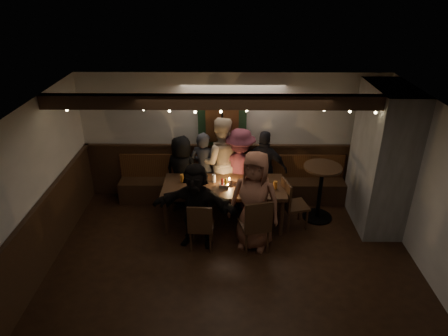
{
  "coord_description": "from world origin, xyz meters",
  "views": [
    {
      "loc": [
        -0.1,
        -4.95,
        4.32
      ],
      "look_at": [
        -0.16,
        1.6,
        1.05
      ],
      "focal_mm": 32.0,
      "sensor_mm": 36.0,
      "label": 1
    }
  ],
  "objects_px": {
    "chair_near_right": "(256,223)",
    "chair_end": "(291,202)",
    "person_d": "(240,169)",
    "person_e": "(264,168)",
    "person_a": "(182,172)",
    "person_b": "(204,169)",
    "dining_table": "(224,189)",
    "chair_near_left": "(201,225)",
    "person_g": "(255,201)",
    "person_f": "(196,206)",
    "person_c": "(221,161)",
    "high_top": "(321,186)"
  },
  "relations": [
    {
      "from": "chair_near_left",
      "to": "person_g",
      "type": "distance_m",
      "value": 0.98
    },
    {
      "from": "chair_end",
      "to": "chair_near_left",
      "type": "bearing_deg",
      "value": -156.28
    },
    {
      "from": "chair_near_right",
      "to": "chair_end",
      "type": "distance_m",
      "value": 1.0
    },
    {
      "from": "person_c",
      "to": "chair_near_right",
      "type": "bearing_deg",
      "value": 105.12
    },
    {
      "from": "dining_table",
      "to": "person_f",
      "type": "xyz_separation_m",
      "value": [
        -0.46,
        -0.66,
        0.04
      ]
    },
    {
      "from": "chair_near_left",
      "to": "person_g",
      "type": "relative_size",
      "value": 0.52
    },
    {
      "from": "person_c",
      "to": "person_a",
      "type": "bearing_deg",
      "value": 3.5
    },
    {
      "from": "person_b",
      "to": "person_g",
      "type": "height_order",
      "value": "person_g"
    },
    {
      "from": "chair_end",
      "to": "person_f",
      "type": "relative_size",
      "value": 0.63
    },
    {
      "from": "high_top",
      "to": "person_d",
      "type": "xyz_separation_m",
      "value": [
        -1.5,
        0.46,
        0.12
      ]
    },
    {
      "from": "chair_near_left",
      "to": "high_top",
      "type": "distance_m",
      "value": 2.42
    },
    {
      "from": "high_top",
      "to": "person_f",
      "type": "distance_m",
      "value": 2.42
    },
    {
      "from": "person_a",
      "to": "person_f",
      "type": "bearing_deg",
      "value": 129.72
    },
    {
      "from": "person_d",
      "to": "person_e",
      "type": "relative_size",
      "value": 1.05
    },
    {
      "from": "person_a",
      "to": "person_f",
      "type": "height_order",
      "value": "person_f"
    },
    {
      "from": "person_e",
      "to": "person_g",
      "type": "height_order",
      "value": "person_g"
    },
    {
      "from": "chair_end",
      "to": "person_d",
      "type": "distance_m",
      "value": 1.22
    },
    {
      "from": "person_b",
      "to": "person_d",
      "type": "xyz_separation_m",
      "value": [
        0.71,
        -0.07,
        0.05
      ]
    },
    {
      "from": "person_d",
      "to": "person_g",
      "type": "distance_m",
      "value": 1.34
    },
    {
      "from": "person_b",
      "to": "person_d",
      "type": "height_order",
      "value": "person_d"
    },
    {
      "from": "dining_table",
      "to": "person_e",
      "type": "distance_m",
      "value": 1.08
    },
    {
      "from": "person_c",
      "to": "person_f",
      "type": "height_order",
      "value": "person_c"
    },
    {
      "from": "chair_near_left",
      "to": "person_c",
      "type": "height_order",
      "value": "person_c"
    },
    {
      "from": "chair_end",
      "to": "dining_table",
      "type": "bearing_deg",
      "value": 173.61
    },
    {
      "from": "chair_near_left",
      "to": "person_g",
      "type": "height_order",
      "value": "person_g"
    },
    {
      "from": "person_d",
      "to": "person_f",
      "type": "xyz_separation_m",
      "value": [
        -0.77,
        -1.3,
        -0.05
      ]
    },
    {
      "from": "person_a",
      "to": "person_b",
      "type": "distance_m",
      "value": 0.43
    },
    {
      "from": "person_f",
      "to": "person_d",
      "type": "bearing_deg",
      "value": 70.33
    },
    {
      "from": "person_d",
      "to": "person_e",
      "type": "xyz_separation_m",
      "value": [
        0.48,
        0.09,
        -0.04
      ]
    },
    {
      "from": "person_g",
      "to": "person_c",
      "type": "bearing_deg",
      "value": 129.31
    },
    {
      "from": "person_a",
      "to": "person_g",
      "type": "distance_m",
      "value": 1.9
    },
    {
      "from": "person_f",
      "to": "chair_end",
      "type": "bearing_deg",
      "value": 28.35
    },
    {
      "from": "dining_table",
      "to": "chair_end",
      "type": "distance_m",
      "value": 1.24
    },
    {
      "from": "person_d",
      "to": "person_e",
      "type": "distance_m",
      "value": 0.49
    },
    {
      "from": "dining_table",
      "to": "chair_near_right",
      "type": "distance_m",
      "value": 1.04
    },
    {
      "from": "high_top",
      "to": "person_c",
      "type": "relative_size",
      "value": 0.6
    },
    {
      "from": "chair_end",
      "to": "person_e",
      "type": "bearing_deg",
      "value": 115.96
    },
    {
      "from": "dining_table",
      "to": "person_a",
      "type": "height_order",
      "value": "person_a"
    },
    {
      "from": "person_d",
      "to": "chair_near_left",
      "type": "bearing_deg",
      "value": 86.24
    },
    {
      "from": "dining_table",
      "to": "person_f",
      "type": "bearing_deg",
      "value": -124.86
    },
    {
      "from": "person_c",
      "to": "person_f",
      "type": "relative_size",
      "value": 1.19
    },
    {
      "from": "chair_near_right",
      "to": "dining_table",
      "type": "bearing_deg",
      "value": 121.82
    },
    {
      "from": "person_g",
      "to": "high_top",
      "type": "bearing_deg",
      "value": 50.94
    },
    {
      "from": "chair_near_right",
      "to": "person_a",
      "type": "distance_m",
      "value": 2.06
    },
    {
      "from": "dining_table",
      "to": "high_top",
      "type": "xyz_separation_m",
      "value": [
        1.81,
        0.18,
        -0.03
      ]
    },
    {
      "from": "chair_near_right",
      "to": "person_b",
      "type": "relative_size",
      "value": 0.66
    },
    {
      "from": "dining_table",
      "to": "chair_near_left",
      "type": "height_order",
      "value": "dining_table"
    },
    {
      "from": "person_d",
      "to": "person_a",
      "type": "bearing_deg",
      "value": 20.56
    },
    {
      "from": "person_f",
      "to": "person_g",
      "type": "xyz_separation_m",
      "value": [
        0.97,
        -0.02,
        0.11
      ]
    },
    {
      "from": "chair_near_right",
      "to": "person_g",
      "type": "xyz_separation_m",
      "value": [
        -0.03,
        0.2,
        0.31
      ]
    }
  ]
}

